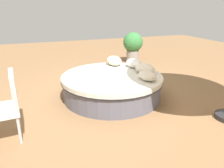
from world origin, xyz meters
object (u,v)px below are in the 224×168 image
round_bed (112,86)px  throw_pillow_0 (147,76)px  patio_chair (6,102)px  throw_pillow_1 (145,68)px  planter (133,45)px  throw_pillow_2 (134,63)px  throw_pillow_3 (114,61)px

round_bed → throw_pillow_0: (0.50, 0.53, 0.32)m
round_bed → patio_chair: patio_chair is taller
patio_chair → throw_pillow_1: bearing=-78.1°
throw_pillow_1 → planter: size_ratio=0.55×
throw_pillow_2 → patio_chair: bearing=-63.9°
throw_pillow_0 → throw_pillow_1: bearing=157.8°
planter → throw_pillow_3: bearing=-37.1°
throw_pillow_0 → throw_pillow_3: (-1.23, -0.21, 0.03)m
throw_pillow_2 → throw_pillow_3: bearing=-133.8°
throw_pillow_0 → throw_pillow_1: throw_pillow_1 is taller
throw_pillow_1 → planter: bearing=159.6°
round_bed → planter: size_ratio=2.05×
throw_pillow_1 → throw_pillow_2: bearing=-176.8°
throw_pillow_1 → patio_chair: 2.71m
round_bed → throw_pillow_0: size_ratio=4.62×
throw_pillow_2 → planter: 2.34m
round_bed → throw_pillow_0: throw_pillow_0 is taller
throw_pillow_3 → throw_pillow_2: bearing=46.2°
throw_pillow_1 → throw_pillow_3: throw_pillow_3 is taller
throw_pillow_3 → patio_chair: patio_chair is taller
throw_pillow_0 → throw_pillow_1: (-0.42, 0.17, 0.02)m
throw_pillow_0 → throw_pillow_2: (-0.89, 0.14, 0.02)m
round_bed → throw_pillow_2: bearing=119.6°
throw_pillow_0 → throw_pillow_1: 0.45m
round_bed → planter: planter is taller
round_bed → throw_pillow_3: throw_pillow_3 is taller
throw_pillow_1 → throw_pillow_2: (-0.47, -0.03, 0.00)m
throw_pillow_1 → throw_pillow_3: size_ratio=1.15×
throw_pillow_2 → throw_pillow_3: throw_pillow_3 is taller
throw_pillow_0 → patio_chair: (0.37, -2.42, -0.01)m
round_bed → throw_pillow_2: throw_pillow_2 is taller
patio_chair → planter: bearing=-51.4°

